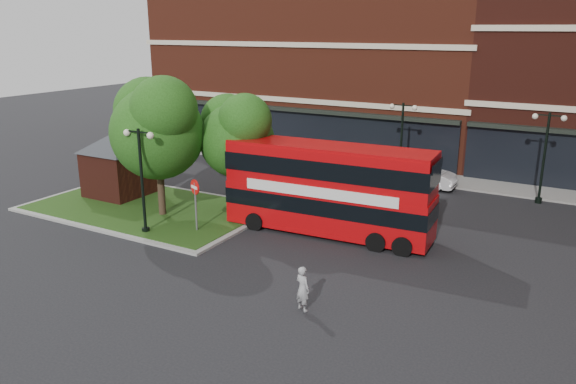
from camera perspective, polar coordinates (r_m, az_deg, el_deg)
The scene contains 15 objects.
ground at distance 23.87m, azimuth -4.83°, elevation -6.70°, with size 120.00×120.00×0.00m, color black.
pavement_far at distance 37.90m, azimuth 9.30°, elevation 2.04°, with size 44.00×3.00×0.12m, color slate.
terrace_far_left at distance 46.84m, azimuth 3.59°, elevation 13.55°, with size 26.00×12.00×14.00m, color maroon.
traffic_island at distance 30.82m, azimuth -14.06°, elevation -1.60°, with size 12.60×7.60×0.15m.
kiosk at distance 32.98m, azimuth -16.96°, elevation 3.41°, with size 6.51×6.51×3.60m.
tree_island_west at distance 28.47m, azimuth -13.23°, elevation 6.80°, with size 5.40×4.71×7.21m.
tree_island_east at distance 28.61m, azimuth -5.28°, elevation 6.08°, with size 4.46×3.90×6.29m.
lamp_island at distance 26.45m, azimuth -14.64°, elevation 1.61°, with size 1.72×0.36×5.00m.
lamp_far_left at distance 34.82m, azimuth 11.45°, elevation 5.32°, with size 1.72×0.36×5.00m.
lamp_far_right at distance 33.29m, azimuth 24.63°, elevation 3.64°, with size 1.72×0.36×5.00m.
bus at distance 25.84m, azimuth 4.10°, elevation 0.87°, with size 9.82×2.76×3.71m.
woman at distance 19.37m, azimuth 1.49°, elevation -9.77°, with size 0.59×0.39×1.61m, color #979699.
car_silver at distance 38.01m, azimuth 6.22°, elevation 3.25°, with size 1.74×4.32×1.47m, color silver.
car_white at distance 34.95m, azimuth 13.01°, elevation 1.78°, with size 1.60×4.60×1.51m, color white.
no_entry_sign at distance 26.35m, azimuth -9.40°, elevation -0.32°, with size 0.68×0.33×2.60m.
Camera 1 is at (12.49, -18.05, 9.37)m, focal length 35.00 mm.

